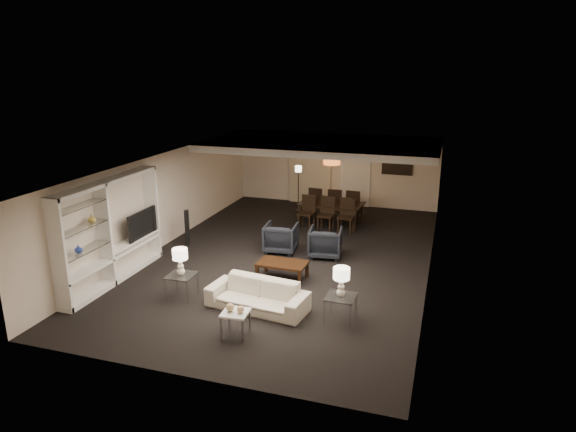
{
  "coord_description": "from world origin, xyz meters",
  "views": [
    {
      "loc": [
        3.73,
        -11.75,
        4.75
      ],
      "look_at": [
        0.0,
        0.0,
        1.1
      ],
      "focal_mm": 32.0,
      "sensor_mm": 36.0,
      "label": 1
    }
  ],
  "objects_px": {
    "chair_nr": "(346,216)",
    "floor_lamp": "(298,188)",
    "floor_speaker": "(187,227)",
    "chair_nl": "(306,213)",
    "table_lamp_left": "(180,262)",
    "vase_amber": "(92,218)",
    "coffee_table": "(282,270)",
    "chair_fm": "(335,204)",
    "table_lamp_right": "(341,282)",
    "chair_nm": "(326,214)",
    "side_table_left": "(182,286)",
    "marble_table": "(236,323)",
    "chair_fr": "(354,205)",
    "sofa": "(257,295)",
    "armchair_left": "(281,238)",
    "chair_fl": "(317,202)",
    "side_table_right": "(340,309)",
    "vase_blue": "(78,249)",
    "dining_table": "(331,214)",
    "television": "(138,223)",
    "pendant_light": "(332,160)",
    "armchair_right": "(325,242)"
  },
  "relations": [
    {
      "from": "sofa",
      "to": "coffee_table",
      "type": "relative_size",
      "value": 1.82
    },
    {
      "from": "chair_fm",
      "to": "side_table_left",
      "type": "bearing_deg",
      "value": 70.7
    },
    {
      "from": "marble_table",
      "to": "television",
      "type": "xyz_separation_m",
      "value": [
        -3.57,
        2.45,
        0.84
      ]
    },
    {
      "from": "side_table_right",
      "to": "table_lamp_left",
      "type": "bearing_deg",
      "value": 180.0
    },
    {
      "from": "coffee_table",
      "to": "vase_amber",
      "type": "bearing_deg",
      "value": -153.0
    },
    {
      "from": "table_lamp_right",
      "to": "chair_nl",
      "type": "distance_m",
      "value": 5.81
    },
    {
      "from": "vase_amber",
      "to": "chair_nr",
      "type": "distance_m",
      "value": 7.17
    },
    {
      "from": "side_table_right",
      "to": "floor_lamp",
      "type": "bearing_deg",
      "value": 112.46
    },
    {
      "from": "table_lamp_right",
      "to": "chair_nm",
      "type": "bearing_deg",
      "value": 106.48
    },
    {
      "from": "vase_blue",
      "to": "chair_nl",
      "type": "xyz_separation_m",
      "value": [
        3.11,
        6.11,
        -0.64
      ]
    },
    {
      "from": "floor_lamp",
      "to": "chair_nl",
      "type": "bearing_deg",
      "value": -66.72
    },
    {
      "from": "side_table_right",
      "to": "chair_nm",
      "type": "bearing_deg",
      "value": 106.48
    },
    {
      "from": "table_lamp_right",
      "to": "chair_nl",
      "type": "xyz_separation_m",
      "value": [
        -2.19,
        5.38,
        -0.31
      ]
    },
    {
      "from": "sofa",
      "to": "side_table_left",
      "type": "bearing_deg",
      "value": -172.55
    },
    {
      "from": "chair_nr",
      "to": "floor_lamp",
      "type": "xyz_separation_m",
      "value": [
        -2.0,
        1.86,
        0.27
      ]
    },
    {
      "from": "pendant_light",
      "to": "table_lamp_left",
      "type": "height_order",
      "value": "pendant_light"
    },
    {
      "from": "chair_nr",
      "to": "armchair_left",
      "type": "bearing_deg",
      "value": -120.78
    },
    {
      "from": "pendant_light",
      "to": "vase_blue",
      "type": "distance_m",
      "value": 8.08
    },
    {
      "from": "chair_fr",
      "to": "coffee_table",
      "type": "bearing_deg",
      "value": 85.03
    },
    {
      "from": "table_lamp_left",
      "to": "chair_fl",
      "type": "height_order",
      "value": "table_lamp_left"
    },
    {
      "from": "side_table_right",
      "to": "vase_amber",
      "type": "distance_m",
      "value": 5.49
    },
    {
      "from": "chair_fl",
      "to": "table_lamp_left",
      "type": "bearing_deg",
      "value": 84.04
    },
    {
      "from": "floor_speaker",
      "to": "floor_lamp",
      "type": "height_order",
      "value": "floor_lamp"
    },
    {
      "from": "chair_fm",
      "to": "sofa",
      "type": "bearing_deg",
      "value": 84.92
    },
    {
      "from": "floor_speaker",
      "to": "chair_nl",
      "type": "bearing_deg",
      "value": 24.07
    },
    {
      "from": "sofa",
      "to": "chair_fl",
      "type": "relative_size",
      "value": 2.04
    },
    {
      "from": "sofa",
      "to": "floor_speaker",
      "type": "relative_size",
      "value": 2.07
    },
    {
      "from": "television",
      "to": "chair_nr",
      "type": "relative_size",
      "value": 1.12
    },
    {
      "from": "side_table_left",
      "to": "dining_table",
      "type": "bearing_deg",
      "value": 73.3
    },
    {
      "from": "table_lamp_left",
      "to": "chair_nl",
      "type": "bearing_deg",
      "value": 77.33
    },
    {
      "from": "floor_lamp",
      "to": "chair_fr",
      "type": "bearing_deg",
      "value": -15.73
    },
    {
      "from": "sofa",
      "to": "chair_fm",
      "type": "distance_m",
      "value": 6.68
    },
    {
      "from": "table_lamp_left",
      "to": "marble_table",
      "type": "height_order",
      "value": "table_lamp_left"
    },
    {
      "from": "coffee_table",
      "to": "chair_fm",
      "type": "relative_size",
      "value": 1.12
    },
    {
      "from": "coffee_table",
      "to": "dining_table",
      "type": "distance_m",
      "value": 4.43
    },
    {
      "from": "table_lamp_left",
      "to": "pendant_light",
      "type": "bearing_deg",
      "value": 75.19
    },
    {
      "from": "sofa",
      "to": "chair_fr",
      "type": "relative_size",
      "value": 2.04
    },
    {
      "from": "coffee_table",
      "to": "vase_blue",
      "type": "distance_m",
      "value": 4.39
    },
    {
      "from": "chair_nr",
      "to": "chair_nl",
      "type": "bearing_deg",
      "value": -178.57
    },
    {
      "from": "vase_amber",
      "to": "chair_fm",
      "type": "distance_m",
      "value": 7.93
    },
    {
      "from": "table_lamp_left",
      "to": "vase_amber",
      "type": "distance_m",
      "value": 2.09
    },
    {
      "from": "chair_fr",
      "to": "chair_nl",
      "type": "bearing_deg",
      "value": 50.27
    },
    {
      "from": "television",
      "to": "chair_nm",
      "type": "relative_size",
      "value": 1.12
    },
    {
      "from": "pendant_light",
      "to": "sofa",
      "type": "relative_size",
      "value": 0.25
    },
    {
      "from": "armchair_right",
      "to": "floor_lamp",
      "type": "bearing_deg",
      "value": -71.6
    },
    {
      "from": "television",
      "to": "vase_blue",
      "type": "relative_size",
      "value": 6.68
    },
    {
      "from": "side_table_left",
      "to": "side_table_right",
      "type": "bearing_deg",
      "value": 0.0
    },
    {
      "from": "chair_nr",
      "to": "chair_fr",
      "type": "relative_size",
      "value": 1.0
    },
    {
      "from": "chair_fm",
      "to": "marble_table",
      "type": "bearing_deg",
      "value": 85.05
    },
    {
      "from": "chair_fl",
      "to": "chair_fr",
      "type": "distance_m",
      "value": 1.2
    }
  ]
}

